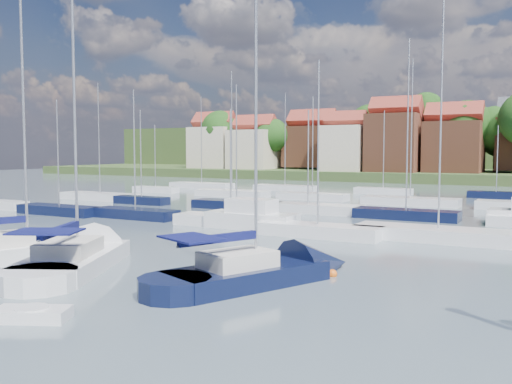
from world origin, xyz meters
The scene contains 9 objects.
ground centered at (0.00, 40.00, 0.00)m, with size 260.00×260.00×0.00m, color #3F4F56.
sailboat_left centered at (-9.74, 4.30, 0.36)m, with size 6.97×11.30×15.02m.
sailboat_centre centered at (-6.55, 4.38, 0.35)m, with size 8.58×12.98×17.30m.
sailboat_navy centered at (3.85, 5.43, 0.36)m, with size 7.25×11.71×15.85m.
tender centered at (-0.65, -3.98, 0.21)m, with size 2.82×2.19×0.55m.
buoy_d centered at (-0.23, -2.96, 0.00)m, with size 0.50×0.50×0.50m, color #D85914.
buoy_e centered at (5.98, 7.58, 0.00)m, with size 0.46×0.46×0.46m, color #D85914.
marina_field centered at (1.91, 35.15, 0.43)m, with size 79.62×41.41×15.93m.
far_shore_town centered at (2.23, 132.67, 4.61)m, with size 212.46×90.00×22.27m.
Camera 1 is at (15.53, -17.23, 5.92)m, focal length 40.00 mm.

